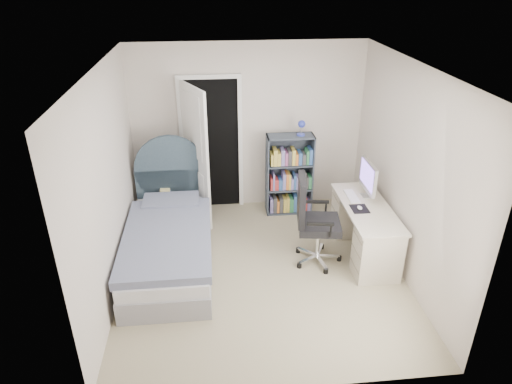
{
  "coord_description": "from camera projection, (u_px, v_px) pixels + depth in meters",
  "views": [
    {
      "loc": [
        -0.54,
        -4.63,
        3.44
      ],
      "look_at": [
        -0.06,
        0.1,
        1.04
      ],
      "focal_mm": 32.0,
      "sensor_mm": 36.0,
      "label": 1
    }
  ],
  "objects": [
    {
      "name": "desk",
      "position": [
        364.0,
        228.0,
        5.89
      ],
      "size": [
        0.57,
        1.43,
        1.17
      ],
      "color": "beige",
      "rests_on": "ground"
    },
    {
      "name": "bookcase",
      "position": [
        290.0,
        178.0,
        6.83
      ],
      "size": [
        0.69,
        0.29,
        1.46
      ],
      "color": "#39424E",
      "rests_on": "ground"
    },
    {
      "name": "door",
      "position": [
        201.0,
        150.0,
        6.55
      ],
      "size": [
        0.92,
        0.76,
        2.06
      ],
      "color": "black",
      "rests_on": "ground"
    },
    {
      "name": "office_chair",
      "position": [
        312.0,
        217.0,
        5.61
      ],
      "size": [
        0.62,
        0.64,
        1.17
      ],
      "color": "silver",
      "rests_on": "ground"
    },
    {
      "name": "nightstand",
      "position": [
        169.0,
        200.0,
        6.59
      ],
      "size": [
        0.39,
        0.39,
        0.57
      ],
      "color": "tan",
      "rests_on": "ground"
    },
    {
      "name": "bed",
      "position": [
        169.0,
        240.0,
        5.76
      ],
      "size": [
        1.05,
        2.2,
        1.35
      ],
      "color": "gray",
      "rests_on": "ground"
    },
    {
      "name": "room_shell",
      "position": [
        262.0,
        180.0,
        5.15
      ],
      "size": [
        3.5,
        3.7,
        2.6
      ],
      "color": "gray",
      "rests_on": "ground"
    },
    {
      "name": "floor_lamp",
      "position": [
        193.0,
        177.0,
        6.78
      ],
      "size": [
        0.21,
        0.21,
        1.44
      ],
      "color": "silver",
      "rests_on": "ground"
    }
  ]
}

